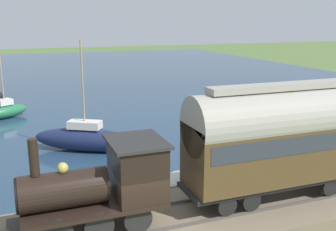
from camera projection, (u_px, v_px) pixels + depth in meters
harbor_water at (49, 77)px, 52.90m from camera, size 80.00×80.00×0.01m
rail_embankment at (141, 229)px, 14.12m from camera, size 4.62×56.00×0.67m
steam_locomotive at (105, 181)px, 13.22m from camera, size 2.33×5.30×3.36m
passenger_coach at (283, 135)px, 15.43m from camera, size 2.26×8.17×4.57m
sailboat_green at (5, 110)px, 30.90m from camera, size 3.13×3.84×7.24m
sailboat_navy at (85, 139)px, 23.13m from camera, size 4.53×6.20×6.47m
rowboat_near_shore at (175, 179)px, 18.81m from camera, size 2.20×2.01×0.32m
rowboat_far_out at (231, 152)px, 22.46m from camera, size 2.16×2.00×0.37m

